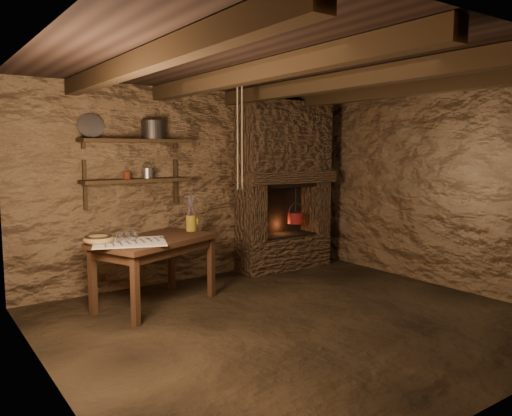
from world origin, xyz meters
TOP-DOWN VIEW (x-y plane):
  - floor at (0.00, 0.00)m, footprint 4.50×4.50m
  - back_wall at (0.00, 2.00)m, footprint 4.50×0.04m
  - front_wall at (0.00, -2.00)m, footprint 4.50×0.04m
  - left_wall at (-2.25, 0.00)m, footprint 0.04×4.00m
  - right_wall at (2.25, 0.00)m, footprint 0.04×4.00m
  - ceiling at (0.00, 0.00)m, footprint 4.50×4.00m
  - beam_far_left at (-1.50, 0.00)m, footprint 0.14×3.95m
  - beam_mid_left at (-0.50, 0.00)m, footprint 0.14×3.95m
  - beam_mid_right at (0.50, 0.00)m, footprint 0.14×3.95m
  - beam_far_right at (1.50, 0.00)m, footprint 0.14×3.95m
  - shelf_lower at (-0.85, 1.84)m, footprint 1.25×0.30m
  - shelf_upper at (-0.85, 1.84)m, footprint 1.25×0.30m
  - hearth at (1.25, 1.77)m, footprint 1.43×0.51m
  - work_table at (-0.92, 1.22)m, footprint 1.45×1.15m
  - linen_cloth at (-1.23, 1.11)m, footprint 0.85×0.77m
  - pewter_cutlery_row at (-1.23, 1.09)m, footprint 0.63×0.42m
  - drinking_glasses at (-1.21, 1.24)m, footprint 0.23×0.07m
  - stoneware_jug at (-0.39, 1.40)m, footprint 0.15×0.15m
  - wooden_bowl at (-1.50, 1.25)m, footprint 0.39×0.39m
  - iron_stockpot at (-0.64, 1.84)m, footprint 0.34×0.34m
  - tin_pan at (-1.32, 1.94)m, footprint 0.29×0.17m
  - small_kettle at (-0.72, 1.84)m, footprint 0.19×0.16m
  - rusty_tin at (-0.96, 1.84)m, footprint 0.10×0.10m
  - red_pot at (1.42, 1.72)m, footprint 0.29×0.29m
  - hanging_ropes at (0.05, 1.05)m, footprint 0.08×0.08m

SIDE VIEW (x-z plane):
  - floor at x=0.00m, z-range 0.00..0.00m
  - work_table at x=-0.92m, z-range 0.03..0.76m
  - red_pot at x=1.42m, z-range 0.44..0.98m
  - linen_cloth at x=-1.23m, z-range 0.73..0.74m
  - pewter_cutlery_row at x=-1.23m, z-range 0.74..0.75m
  - wooden_bowl at x=-1.50m, z-range 0.71..0.82m
  - drinking_glasses at x=-1.21m, z-range 0.74..0.83m
  - stoneware_jug at x=-0.39m, z-range 0.70..1.11m
  - back_wall at x=0.00m, z-range 0.00..2.40m
  - front_wall at x=0.00m, z-range 0.00..2.40m
  - left_wall at x=-2.25m, z-range 0.00..2.40m
  - right_wall at x=2.25m, z-range 0.00..2.40m
  - hearth at x=1.25m, z-range 0.08..2.38m
  - shelf_lower at x=-0.85m, z-range 1.28..1.32m
  - rusty_tin at x=-0.96m, z-range 1.32..1.41m
  - small_kettle at x=-0.72m, z-range 1.29..1.47m
  - shelf_upper at x=-0.85m, z-range 1.73..1.77m
  - hanging_ropes at x=0.05m, z-range 1.20..2.40m
  - iron_stockpot at x=-0.64m, z-range 1.77..1.97m
  - tin_pan at x=-1.32m, z-range 1.77..2.04m
  - beam_far_left at x=-1.50m, z-range 2.23..2.39m
  - beam_mid_left at x=-0.50m, z-range 2.23..2.39m
  - beam_mid_right at x=0.50m, z-range 2.23..2.39m
  - beam_far_right at x=1.50m, z-range 2.23..2.39m
  - ceiling at x=0.00m, z-range 2.38..2.42m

